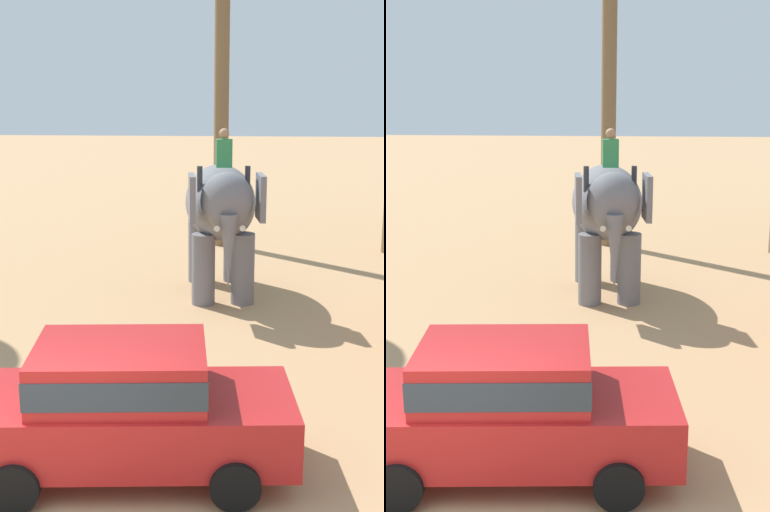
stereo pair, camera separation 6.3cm
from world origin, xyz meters
The scene contains 2 objects.
car_sedan_foreground centered at (0.79, 1.77, 0.93)m, with size 4.23×2.14×1.70m.
elephant_with_mahout centered at (1.74, 9.53, 1.99)m, with size 1.96×3.96×3.88m.
Camera 1 is at (2.15, -6.16, 4.81)m, focal length 49.02 mm.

